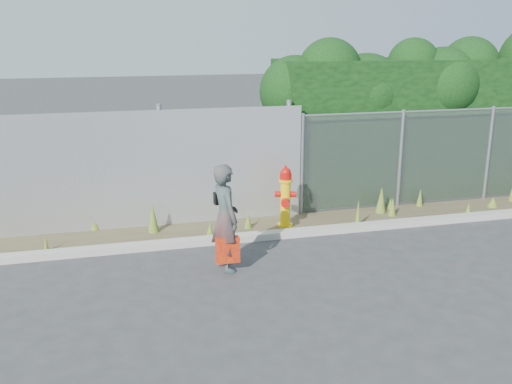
% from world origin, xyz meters
% --- Properties ---
extents(ground, '(80.00, 80.00, 0.00)m').
position_xyz_m(ground, '(0.00, 0.00, 0.00)').
color(ground, '#323235').
rests_on(ground, ground).
extents(curb, '(16.00, 0.22, 0.12)m').
position_xyz_m(curb, '(0.00, 1.80, 0.06)').
color(curb, '#9C998D').
rests_on(curb, ground).
extents(weed_strip, '(16.00, 1.33, 0.55)m').
position_xyz_m(weed_strip, '(0.52, 2.47, 0.11)').
color(weed_strip, '#473D28').
rests_on(weed_strip, ground).
extents(corrugated_fence, '(8.50, 0.21, 2.30)m').
position_xyz_m(corrugated_fence, '(-3.25, 3.01, 1.10)').
color(corrugated_fence, '#A9ACB0').
rests_on(corrugated_fence, ground).
extents(chainlink_fence, '(6.50, 0.07, 2.05)m').
position_xyz_m(chainlink_fence, '(4.25, 3.00, 1.03)').
color(chainlink_fence, gray).
rests_on(chainlink_fence, ground).
extents(hedge, '(7.73, 1.89, 3.78)m').
position_xyz_m(hedge, '(4.39, 3.97, 1.96)').
color(hedge, black).
rests_on(hedge, ground).
extents(fire_hydrant, '(0.40, 0.36, 1.19)m').
position_xyz_m(fire_hydrant, '(0.50, 2.31, 0.58)').
color(fire_hydrant, yellow).
rests_on(fire_hydrant, ground).
extents(woman, '(0.52, 0.68, 1.68)m').
position_xyz_m(woman, '(-0.97, 0.66, 0.84)').
color(woman, '#0F635A').
rests_on(woman, ground).
extents(red_tote_bag, '(0.36, 0.13, 0.47)m').
position_xyz_m(red_tote_bag, '(-0.98, 0.50, 0.38)').
color(red_tote_bag, '#A0090B').
extents(black_shoulder_bag, '(0.25, 0.11, 0.19)m').
position_xyz_m(black_shoulder_bag, '(-0.98, 0.86, 1.11)').
color(black_shoulder_bag, black).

